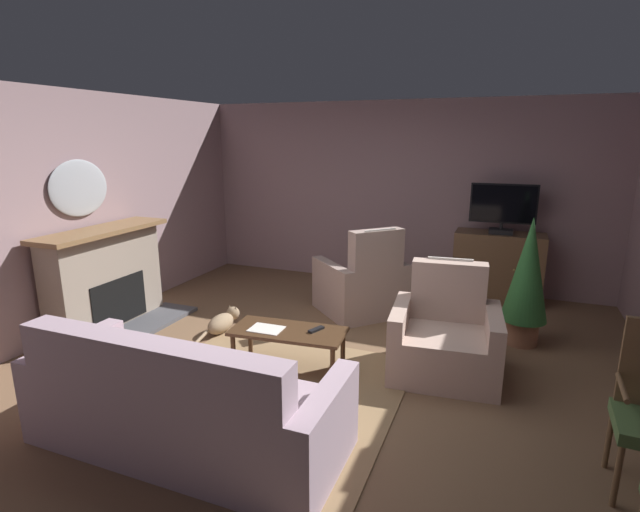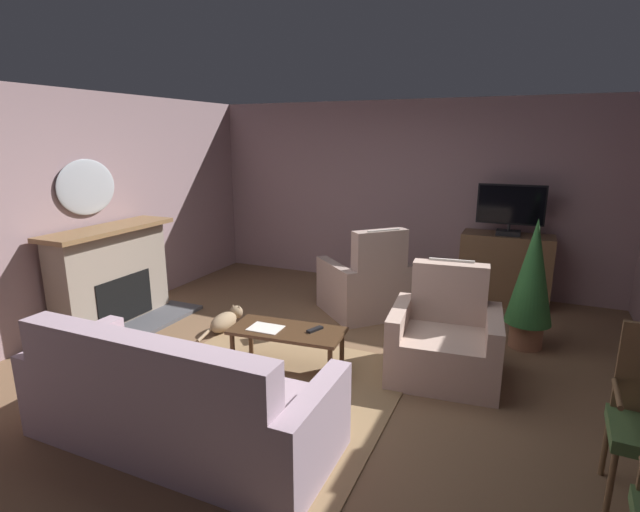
% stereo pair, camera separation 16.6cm
% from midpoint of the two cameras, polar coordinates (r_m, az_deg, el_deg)
% --- Properties ---
extents(ground_plane, '(6.38, 6.85, 0.04)m').
position_cam_midpoint_polar(ground_plane, '(4.45, -1.78, -14.50)').
color(ground_plane, brown).
extents(wall_back, '(6.38, 0.10, 2.60)m').
position_cam_midpoint_polar(wall_back, '(6.98, 8.62, 7.27)').
color(wall_back, gray).
rests_on(wall_back, ground_plane).
extents(wall_left, '(0.10, 6.85, 2.60)m').
position_cam_midpoint_polar(wall_left, '(5.81, -29.63, 4.23)').
color(wall_left, gray).
rests_on(wall_left, ground_plane).
extents(rug_central, '(2.15, 2.19, 0.01)m').
position_cam_midpoint_polar(rug_central, '(4.22, -7.51, -15.95)').
color(rug_central, '#8E704C').
rests_on(rug_central, ground_plane).
extents(fireplace, '(0.83, 1.59, 1.14)m').
position_cam_midpoint_polar(fireplace, '(5.88, -24.77, -2.75)').
color(fireplace, '#4C4C51').
rests_on(fireplace, ground_plane).
extents(wall_mirror_oval, '(0.06, 0.77, 0.61)m').
position_cam_midpoint_polar(wall_mirror_oval, '(5.88, -27.50, 7.18)').
color(wall_mirror_oval, '#B2B7BF').
extents(tv_cabinet, '(1.10, 0.49, 0.91)m').
position_cam_midpoint_polar(tv_cabinet, '(6.62, 19.70, -1.44)').
color(tv_cabinet, '#4A3523').
rests_on(tv_cabinet, ground_plane).
extents(television, '(0.80, 0.20, 0.63)m').
position_cam_midpoint_polar(television, '(6.41, 20.28, 5.45)').
color(television, black).
rests_on(television, tv_cabinet).
extents(coffee_table, '(1.07, 0.55, 0.40)m').
position_cam_midpoint_polar(coffee_table, '(4.43, -4.88, -9.33)').
color(coffee_table, '#422B19').
rests_on(coffee_table, ground_plane).
extents(tv_remote, '(0.11, 0.18, 0.02)m').
position_cam_midpoint_polar(tv_remote, '(4.37, -1.56, -8.75)').
color(tv_remote, black).
rests_on(tv_remote, coffee_table).
extents(folded_newspaper, '(0.31, 0.23, 0.01)m').
position_cam_midpoint_polar(folded_newspaper, '(4.44, -7.48, -8.61)').
color(folded_newspaper, silver).
rests_on(folded_newspaper, coffee_table).
extents(sofa_floral, '(2.20, 0.88, 0.92)m').
position_cam_midpoint_polar(sofa_floral, '(3.56, -17.44, -16.94)').
color(sofa_floral, '#AD93A3').
rests_on(sofa_floral, ground_plane).
extents(armchair_near_window, '(1.01, 0.91, 1.00)m').
position_cam_midpoint_polar(armchair_near_window, '(4.52, 13.63, -9.63)').
color(armchair_near_window, '#BC9E8E').
rests_on(armchair_near_window, ground_plane).
extents(armchair_in_far_corner, '(1.26, 1.26, 1.11)m').
position_cam_midpoint_polar(armchair_in_far_corner, '(5.83, 4.27, -3.59)').
color(armchair_in_far_corner, '#A3897F').
rests_on(armchair_in_far_corner, ground_plane).
extents(potted_plant_small_fern_corner, '(0.46, 0.46, 1.34)m').
position_cam_midpoint_polar(potted_plant_small_fern_corner, '(5.25, 22.66, -2.30)').
color(potted_plant_small_fern_corner, '#99664C').
rests_on(potted_plant_small_fern_corner, ground_plane).
extents(cat, '(0.21, 0.75, 0.22)m').
position_cam_midpoint_polar(cat, '(5.48, -12.38, -7.68)').
color(cat, '#937A5B').
rests_on(cat, ground_plane).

